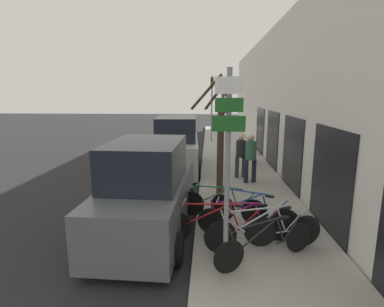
% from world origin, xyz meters
% --- Properties ---
extents(ground_plane, '(80.00, 80.00, 0.00)m').
position_xyz_m(ground_plane, '(0.00, 11.20, 0.00)').
color(ground_plane, black).
extents(sidewalk_curb, '(3.20, 32.00, 0.15)m').
position_xyz_m(sidewalk_curb, '(2.60, 14.00, 0.07)').
color(sidewalk_curb, '#9E9B93').
rests_on(sidewalk_curb, ground).
extents(building_facade, '(0.23, 32.00, 6.50)m').
position_xyz_m(building_facade, '(4.35, 13.91, 3.21)').
color(building_facade, silver).
rests_on(building_facade, ground).
extents(signpost, '(0.56, 0.11, 3.71)m').
position_xyz_m(signpost, '(1.64, 4.32, 2.26)').
color(signpost, gray).
rests_on(signpost, sidewalk_curb).
extents(bicycle_0, '(2.10, 1.19, 0.90)m').
position_xyz_m(bicycle_0, '(2.46, 4.76, 0.54)').
color(bicycle_0, black).
rests_on(bicycle_0, sidewalk_curb).
extents(bicycle_1, '(2.55, 0.66, 0.97)m').
position_xyz_m(bicycle_1, '(2.50, 5.25, 0.56)').
color(bicycle_1, black).
rests_on(bicycle_1, sidewalk_curb).
extents(bicycle_2, '(2.54, 0.44, 0.96)m').
position_xyz_m(bicycle_2, '(1.52, 5.45, 0.56)').
color(bicycle_2, black).
rests_on(bicycle_2, sidewalk_curb).
extents(bicycle_3, '(2.19, 0.55, 0.87)m').
position_xyz_m(bicycle_3, '(2.15, 5.78, 0.52)').
color(bicycle_3, black).
rests_on(bicycle_3, sidewalk_curb).
extents(bicycle_4, '(2.03, 1.30, 0.96)m').
position_xyz_m(bicycle_4, '(2.40, 6.28, 0.56)').
color(bicycle_4, black).
rests_on(bicycle_4, sidewalk_curb).
extents(bicycle_5, '(2.24, 0.82, 0.93)m').
position_xyz_m(bicycle_5, '(1.68, 6.74, 0.55)').
color(bicycle_5, black).
rests_on(bicycle_5, sidewalk_curb).
extents(parked_car_0, '(2.18, 4.80, 2.33)m').
position_xyz_m(parked_car_0, '(-0.17, 6.26, 1.05)').
color(parked_car_0, '#51565B').
rests_on(parked_car_0, ground).
extents(parked_car_1, '(2.25, 4.85, 2.46)m').
position_xyz_m(parked_car_1, '(-0.10, 12.26, 1.10)').
color(parked_car_1, '#B2B7BC').
rests_on(parked_car_1, ground).
extents(pedestrian_near, '(0.44, 0.38, 1.72)m').
position_xyz_m(pedestrian_near, '(2.59, 10.93, 1.14)').
color(pedestrian_near, '#333338').
rests_on(pedestrian_near, sidewalk_curb).
extents(pedestrian_far, '(0.47, 0.41, 1.82)m').
position_xyz_m(pedestrian_far, '(2.87, 10.22, 1.20)').
color(pedestrian_far, '#1E2338').
rests_on(pedestrian_far, sidewalk_curb).
extents(street_tree, '(1.49, 1.72, 3.91)m').
position_xyz_m(street_tree, '(1.66, 8.87, 1.94)').
color(street_tree, '#3D2D23').
rests_on(street_tree, sidewalk_curb).
extents(traffic_light, '(0.20, 0.30, 4.50)m').
position_xyz_m(traffic_light, '(1.51, 20.22, 3.03)').
color(traffic_light, gray).
rests_on(traffic_light, sidewalk_curb).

